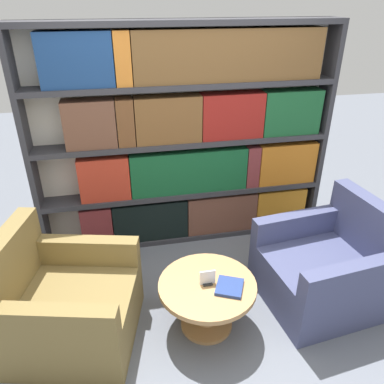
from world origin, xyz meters
The scene contains 7 objects.
ground_plane centered at (0.00, 0.00, 0.00)m, with size 14.00×14.00×0.00m, color slate.
bookshelf centered at (0.07, 1.47, 1.09)m, with size 2.92×0.30×2.18m.
armchair_left centered at (-1.14, 0.27, 0.30)m, with size 1.11×1.06×0.90m.
armchair_right centered at (1.00, 0.27, 0.30)m, with size 1.02×0.96×0.90m.
coffee_table centered at (-0.07, 0.15, 0.31)m, with size 0.75×0.75×0.43m.
table_sign centered at (-0.07, 0.15, 0.48)m, with size 0.12×0.06×0.12m.
stray_book centered at (0.08, 0.07, 0.44)m, with size 0.26×0.27×0.03m.
Camera 1 is at (-0.62, -1.95, 2.37)m, focal length 35.00 mm.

